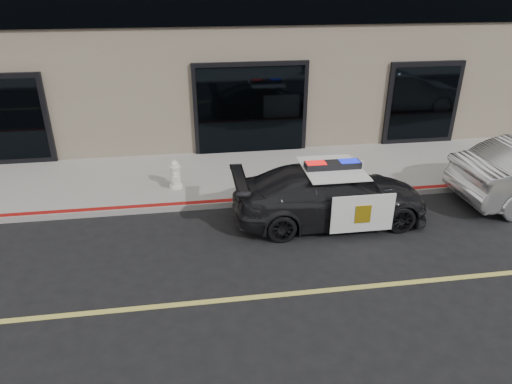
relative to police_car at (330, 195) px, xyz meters
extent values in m
plane|color=black|center=(-0.20, -2.53, -0.65)|extent=(120.00, 120.00, 0.00)
cube|color=gray|center=(-0.20, 2.72, -0.58)|extent=(60.00, 3.50, 0.15)
imported|color=black|center=(0.00, 0.00, -0.01)|extent=(1.82, 4.44, 1.29)
cube|color=white|center=(0.42, -0.92, -0.03)|extent=(1.37, 0.03, 0.86)
cube|color=white|center=(0.43, 0.92, -0.03)|extent=(1.37, 0.03, 0.86)
cube|color=white|center=(0.00, 0.00, 0.64)|extent=(1.29, 1.55, 0.02)
cube|color=gold|center=(0.42, -0.95, -0.03)|extent=(0.34, 0.01, 0.41)
cube|color=black|center=(0.00, 0.00, 0.72)|extent=(1.23, 0.32, 0.15)
cube|color=red|center=(-0.38, 0.00, 0.73)|extent=(0.43, 0.28, 0.14)
cube|color=#0C19CC|center=(0.37, 0.00, 0.73)|extent=(0.43, 0.28, 0.14)
cylinder|color=white|center=(-3.50, 2.00, -0.46)|extent=(0.34, 0.34, 0.08)
cylinder|color=white|center=(-3.50, 2.00, -0.19)|extent=(0.25, 0.25, 0.48)
cylinder|color=white|center=(-3.50, 2.00, 0.07)|extent=(0.30, 0.30, 0.06)
sphere|color=white|center=(-3.50, 2.00, 0.13)|extent=(0.22, 0.22, 0.22)
cylinder|color=white|center=(-3.50, 2.00, 0.23)|extent=(0.07, 0.07, 0.07)
cylinder|color=white|center=(-3.50, 2.16, -0.12)|extent=(0.12, 0.11, 0.12)
cylinder|color=white|center=(-3.50, 1.84, -0.12)|extent=(0.12, 0.11, 0.12)
cylinder|color=white|center=(-3.50, 1.81, -0.19)|extent=(0.16, 0.13, 0.16)
camera|label=1|loc=(-3.04, -8.92, 4.53)|focal=32.00mm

